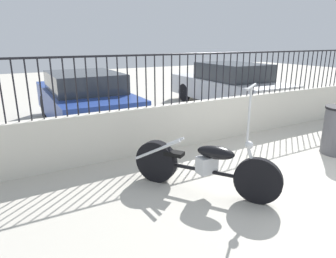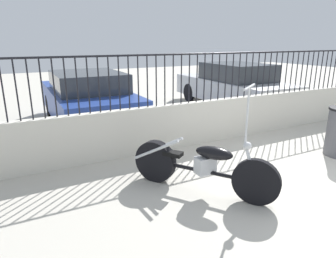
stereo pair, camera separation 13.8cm
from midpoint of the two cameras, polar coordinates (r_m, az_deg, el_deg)
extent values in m
plane|color=#B7B2A5|center=(5.29, 26.42, -8.83)|extent=(40.00, 40.00, 0.00)
cube|color=beige|center=(6.69, 10.47, 1.84)|extent=(10.56, 0.18, 0.90)
cylinder|color=black|center=(5.12, -28.26, 6.43)|extent=(0.02, 0.02, 0.98)
cylinder|color=black|center=(5.12, -26.23, 6.70)|extent=(0.02, 0.02, 0.98)
cylinder|color=black|center=(5.12, -24.20, 6.96)|extent=(0.02, 0.02, 0.98)
cylinder|color=black|center=(5.14, -22.17, 7.21)|extent=(0.02, 0.02, 0.98)
cylinder|color=black|center=(5.16, -20.16, 7.45)|extent=(0.02, 0.02, 0.98)
cylinder|color=black|center=(5.19, -18.16, 7.68)|extent=(0.02, 0.02, 0.98)
cylinder|color=black|center=(5.22, -16.18, 7.90)|extent=(0.02, 0.02, 0.98)
cylinder|color=black|center=(5.26, -14.23, 8.10)|extent=(0.02, 0.02, 0.98)
cylinder|color=black|center=(5.30, -12.31, 8.30)|extent=(0.02, 0.02, 0.98)
cylinder|color=black|center=(5.36, -10.42, 8.48)|extent=(0.02, 0.02, 0.98)
cylinder|color=black|center=(5.41, -8.57, 8.64)|extent=(0.02, 0.02, 0.98)
cylinder|color=black|center=(5.47, -6.75, 8.80)|extent=(0.02, 0.02, 0.98)
cylinder|color=black|center=(5.54, -4.98, 8.94)|extent=(0.02, 0.02, 0.98)
cylinder|color=black|center=(5.61, -3.25, 9.08)|extent=(0.02, 0.02, 0.98)
cylinder|color=black|center=(5.69, -1.56, 9.20)|extent=(0.02, 0.02, 0.98)
cylinder|color=black|center=(5.77, 0.08, 9.31)|extent=(0.02, 0.02, 0.98)
cylinder|color=black|center=(5.86, 1.67, 9.41)|extent=(0.02, 0.02, 0.98)
cylinder|color=black|center=(5.95, 3.22, 9.50)|extent=(0.02, 0.02, 0.98)
cylinder|color=black|center=(6.05, 4.72, 9.58)|extent=(0.02, 0.02, 0.98)
cylinder|color=black|center=(6.15, 6.18, 9.65)|extent=(0.02, 0.02, 0.98)
cylinder|color=black|center=(6.25, 7.58, 9.71)|extent=(0.02, 0.02, 0.98)
cylinder|color=black|center=(6.35, 8.95, 9.77)|extent=(0.02, 0.02, 0.98)
cylinder|color=black|center=(6.46, 10.26, 9.82)|extent=(0.02, 0.02, 0.98)
cylinder|color=black|center=(6.58, 11.54, 9.86)|extent=(0.02, 0.02, 0.98)
cylinder|color=black|center=(6.69, 12.77, 9.90)|extent=(0.02, 0.02, 0.98)
cylinder|color=black|center=(6.81, 13.95, 9.93)|extent=(0.02, 0.02, 0.98)
cylinder|color=black|center=(6.93, 15.10, 9.95)|extent=(0.02, 0.02, 0.98)
cylinder|color=black|center=(7.06, 16.21, 9.98)|extent=(0.02, 0.02, 0.98)
cylinder|color=black|center=(7.18, 17.27, 9.99)|extent=(0.02, 0.02, 0.98)
cylinder|color=black|center=(7.31, 18.31, 10.01)|extent=(0.02, 0.02, 0.98)
cylinder|color=black|center=(7.44, 19.30, 10.02)|extent=(0.02, 0.02, 0.98)
cylinder|color=black|center=(7.58, 20.26, 10.02)|extent=(0.02, 0.02, 0.98)
cylinder|color=black|center=(7.71, 21.19, 10.03)|extent=(0.02, 0.02, 0.98)
cylinder|color=black|center=(7.85, 22.08, 10.03)|extent=(0.02, 0.02, 0.98)
cylinder|color=black|center=(7.99, 22.95, 10.03)|extent=(0.02, 0.02, 0.98)
cylinder|color=black|center=(8.13, 23.78, 10.02)|extent=(0.02, 0.02, 0.98)
cylinder|color=black|center=(8.27, 24.59, 10.02)|extent=(0.02, 0.02, 0.98)
cylinder|color=black|center=(8.41, 25.36, 10.01)|extent=(0.02, 0.02, 0.98)
cylinder|color=black|center=(8.56, 26.12, 10.00)|extent=(0.02, 0.02, 0.98)
cylinder|color=black|center=(8.71, 26.84, 9.99)|extent=(0.02, 0.02, 0.98)
cylinder|color=black|center=(8.85, 27.54, 9.98)|extent=(0.02, 0.02, 0.98)
cylinder|color=black|center=(9.00, 28.22, 9.97)|extent=(0.02, 0.02, 0.98)
cylinder|color=black|center=(9.15, 28.88, 9.96)|extent=(0.02, 0.02, 0.98)
cylinder|color=black|center=(9.31, 29.52, 9.95)|extent=(0.02, 0.02, 0.98)
cylinder|color=black|center=(6.48, 11.14, 13.98)|extent=(10.56, 0.04, 0.04)
cylinder|color=black|center=(4.18, 17.33, -9.61)|extent=(0.44, 0.58, 0.64)
cylinder|color=black|center=(4.64, -1.54, -6.16)|extent=(0.49, 0.62, 0.65)
cylinder|color=black|center=(4.35, 7.36, -7.90)|extent=(0.84, 1.19, 0.06)
cube|color=silver|center=(4.30, 8.04, -6.80)|extent=(0.28, 0.18, 0.24)
ellipsoid|color=black|center=(4.19, 9.70, -4.56)|extent=(0.47, 0.55, 0.18)
cube|color=black|center=(4.44, 1.84, -4.71)|extent=(0.29, 0.32, 0.06)
cylinder|color=silver|center=(4.09, 16.39, -6.26)|extent=(0.16, 0.21, 0.51)
sphere|color=silver|center=(4.02, 15.81, -3.10)|extent=(0.11, 0.11, 0.11)
cylinder|color=silver|center=(3.92, 15.83, 2.34)|extent=(0.03, 0.03, 0.74)
cylinder|color=silver|center=(3.85, 16.26, 7.68)|extent=(0.44, 0.32, 0.03)
cylinder|color=silver|center=(4.48, -1.43, -3.98)|extent=(0.47, 0.65, 0.43)
cylinder|color=silver|center=(4.60, -0.59, -3.44)|extent=(0.47, 0.65, 0.43)
cylinder|color=black|center=(9.15, -21.33, 4.08)|extent=(0.12, 0.64, 0.64)
cylinder|color=black|center=(9.43, -11.52, 5.22)|extent=(0.12, 0.64, 0.64)
cylinder|color=black|center=(6.54, -18.73, -0.27)|extent=(0.12, 0.64, 0.64)
cylinder|color=black|center=(6.93, -5.44, 1.47)|extent=(0.12, 0.64, 0.64)
cube|color=navy|center=(7.91, -14.62, 4.87)|extent=(1.80, 4.37, 0.70)
cube|color=#2D3338|center=(7.61, -14.56, 8.78)|extent=(1.59, 2.11, 0.44)
cylinder|color=black|center=(10.81, 4.42, 6.91)|extent=(0.13, 0.64, 0.64)
cylinder|color=black|center=(11.69, 11.27, 7.37)|extent=(0.13, 0.64, 0.64)
cylinder|color=black|center=(8.58, 13.79, 3.98)|extent=(0.13, 0.64, 0.64)
cylinder|color=black|center=(9.67, 21.17, 4.72)|extent=(0.13, 0.64, 0.64)
cube|color=#B7BABF|center=(10.09, 12.43, 7.35)|extent=(1.85, 4.51, 0.67)
cube|color=#2D3338|center=(9.84, 13.46, 10.55)|extent=(1.61, 2.19, 0.52)
camera|label=1|loc=(0.07, -89.21, 0.23)|focal=32.00mm
camera|label=2|loc=(0.07, 90.79, -0.23)|focal=32.00mm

